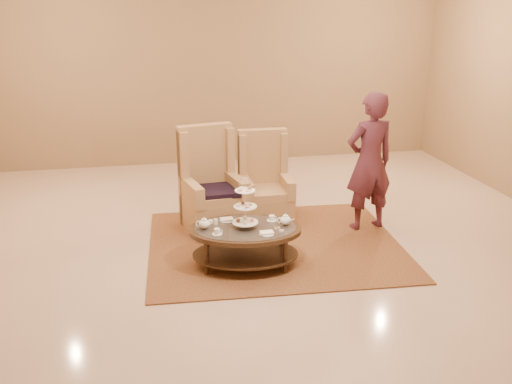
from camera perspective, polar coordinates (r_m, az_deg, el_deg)
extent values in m
plane|color=beige|center=(6.65, 0.46, -6.03)|extent=(8.00, 8.00, 0.00)
cube|color=silver|center=(6.65, 0.46, -6.03)|extent=(8.00, 8.00, 0.02)
cube|color=#9C7C55|center=(10.04, -4.17, 12.79)|extent=(8.00, 0.04, 3.50)
cube|color=brown|center=(6.83, 1.88, -5.26)|extent=(3.07, 2.60, 0.02)
cylinder|color=black|center=(6.06, -5.00, -6.63)|extent=(0.06, 0.06, 0.40)
cylinder|color=black|center=(6.08, 2.96, -6.49)|extent=(0.06, 0.06, 0.40)
cylinder|color=black|center=(6.45, -4.85, -4.96)|extent=(0.06, 0.06, 0.40)
cylinder|color=black|center=(6.47, 2.60, -4.84)|extent=(0.06, 0.06, 0.40)
cylinder|color=white|center=(6.06, -1.10, -1.37)|extent=(0.01, 0.01, 0.50)
torus|color=white|center=(5.98, -1.11, 0.88)|extent=(0.13, 0.03, 0.13)
cylinder|color=white|center=(6.13, -1.09, -3.03)|extent=(0.32, 0.32, 0.01)
cylinder|color=white|center=(6.06, -1.10, -1.46)|extent=(0.28, 0.28, 0.01)
cylinder|color=white|center=(6.00, -1.11, 0.15)|extent=(0.25, 0.25, 0.01)
cylinder|color=#DD7571|center=(6.12, -0.37, -2.84)|extent=(0.05, 0.05, 0.03)
cylinder|color=tan|center=(6.19, -1.11, -2.59)|extent=(0.05, 0.05, 0.03)
cylinder|color=brown|center=(6.12, -1.81, -2.86)|extent=(0.05, 0.05, 0.03)
cylinder|color=#EDE3C9|center=(6.05, -1.07, -3.12)|extent=(0.05, 0.05, 0.03)
ellipsoid|color=tan|center=(6.08, -0.49, -1.20)|extent=(0.05, 0.05, 0.03)
ellipsoid|color=brown|center=(6.12, -1.30, -1.07)|extent=(0.05, 0.05, 0.03)
ellipsoid|color=#EDE3C9|center=(6.03, -1.71, -1.35)|extent=(0.05, 0.05, 0.03)
ellipsoid|color=#DD7571|center=(5.99, -0.89, -1.49)|extent=(0.05, 0.05, 0.03)
cube|color=brown|center=(6.03, -0.64, 0.39)|extent=(0.05, 0.04, 0.02)
cube|color=#EDE3C9|center=(6.04, -1.44, 0.42)|extent=(0.05, 0.04, 0.02)
cube|color=#DD7571|center=(5.96, -1.58, 0.17)|extent=(0.05, 0.04, 0.02)
cube|color=tan|center=(5.95, -0.77, 0.13)|extent=(0.05, 0.04, 0.02)
ellipsoid|color=white|center=(6.12, -5.20, -3.20)|extent=(0.14, 0.14, 0.10)
cylinder|color=white|center=(6.10, -5.21, -2.76)|extent=(0.06, 0.06, 0.01)
sphere|color=white|center=(6.09, -5.22, -2.65)|extent=(0.02, 0.02, 0.02)
cone|color=white|center=(6.11, -4.50, -3.15)|extent=(0.08, 0.03, 0.05)
torus|color=white|center=(6.12, -5.76, -3.21)|extent=(0.07, 0.02, 0.07)
ellipsoid|color=white|center=(6.20, 2.96, -2.83)|extent=(0.14, 0.14, 0.10)
cylinder|color=white|center=(6.18, 2.97, -2.40)|extent=(0.06, 0.06, 0.01)
sphere|color=white|center=(6.18, 2.97, -2.29)|extent=(0.02, 0.02, 0.02)
cone|color=white|center=(6.21, 3.65, -2.78)|extent=(0.08, 0.03, 0.05)
torus|color=white|center=(6.19, 2.41, -2.84)|extent=(0.07, 0.02, 0.07)
cylinder|color=white|center=(5.98, -3.91, -4.21)|extent=(0.12, 0.12, 0.01)
cylinder|color=white|center=(5.97, -3.92, -3.93)|extent=(0.07, 0.07, 0.05)
torus|color=white|center=(5.97, -3.55, -3.93)|extent=(0.04, 0.01, 0.04)
cylinder|color=white|center=(6.33, 1.59, -2.85)|extent=(0.12, 0.12, 0.01)
cylinder|color=white|center=(6.32, 1.59, -2.59)|extent=(0.07, 0.07, 0.05)
torus|color=white|center=(6.32, 1.93, -2.58)|extent=(0.04, 0.01, 0.04)
cylinder|color=white|center=(6.33, -2.94, -2.86)|extent=(0.18, 0.18, 0.01)
cube|color=white|center=(6.33, -2.94, -2.74)|extent=(0.15, 0.11, 0.02)
cylinder|color=white|center=(5.97, 1.08, -4.20)|extent=(0.18, 0.18, 0.01)
cube|color=white|center=(5.97, 1.08, -4.08)|extent=(0.15, 0.11, 0.02)
cylinder|color=white|center=(6.23, -4.05, -2.99)|extent=(0.05, 0.05, 0.06)
cylinder|color=white|center=(6.04, 2.56, -3.92)|extent=(0.06, 0.06, 0.01)
cylinder|color=#DD7571|center=(6.03, 2.56, -3.83)|extent=(0.05, 0.05, 0.01)
cylinder|color=white|center=(6.12, 2.11, -3.60)|extent=(0.06, 0.06, 0.01)
cylinder|color=brown|center=(6.11, 2.11, -3.51)|extent=(0.05, 0.05, 0.01)
cylinder|color=white|center=(6.32, -4.57, -2.91)|extent=(0.06, 0.06, 0.01)
cylinder|color=#EDE3C9|center=(6.31, -4.57, -2.83)|extent=(0.05, 0.05, 0.01)
cube|color=tan|center=(7.22, -4.22, -2.20)|extent=(0.84, 0.84, 0.42)
cube|color=tan|center=(7.09, -4.13, -0.36)|extent=(0.71, 0.71, 0.10)
cube|color=tan|center=(7.34, -5.06, 1.76)|extent=(0.71, 0.29, 1.30)
cube|color=tan|center=(7.14, -7.31, 3.70)|extent=(0.15, 0.24, 0.60)
cube|color=tan|center=(7.32, -2.79, 4.21)|extent=(0.15, 0.24, 0.60)
cube|color=tan|center=(6.98, -6.39, -0.05)|extent=(0.25, 0.64, 0.26)
cube|color=tan|center=(7.16, -1.96, 0.55)|extent=(0.25, 0.64, 0.26)
cube|color=black|center=(7.04, -4.06, 0.10)|extent=(0.59, 0.54, 0.06)
cube|color=tan|center=(7.45, 0.99, -1.64)|extent=(0.65, 0.65, 0.38)
cube|color=tan|center=(7.33, 1.07, -0.02)|extent=(0.55, 0.55, 0.09)
cube|color=tan|center=(7.57, 0.62, 1.91)|extent=(0.64, 0.14, 1.19)
cube|color=tan|center=(7.41, -1.41, 3.75)|extent=(0.09, 0.20, 0.55)
cube|color=tan|center=(7.51, 2.74, 3.93)|extent=(0.09, 0.20, 0.55)
cube|color=tan|center=(7.26, -0.98, 0.41)|extent=(0.12, 0.58, 0.24)
cube|color=tan|center=(7.36, 3.10, 0.64)|extent=(0.12, 0.58, 0.24)
imported|color=#50222E|center=(7.18, 11.28, 2.94)|extent=(0.70, 0.52, 1.75)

